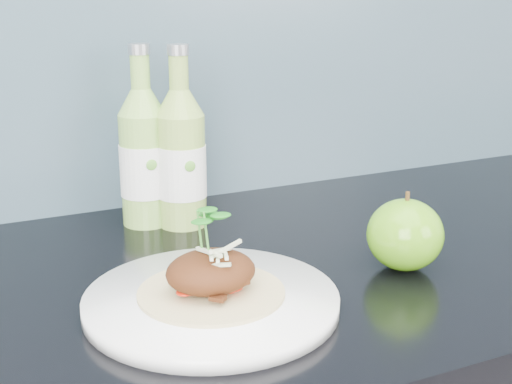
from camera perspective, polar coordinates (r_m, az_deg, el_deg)
dinner_plate at (r=0.75m, az=-3.59°, el=-8.71°), size 0.32×0.32×0.02m
pork_taco at (r=0.74m, az=-3.64°, el=-6.15°), size 0.15×0.15×0.10m
green_apple at (r=0.85m, az=11.84°, el=-3.36°), size 0.09×0.09×0.09m
cider_bottle_left at (r=0.99m, az=-8.95°, el=2.73°), size 0.07×0.07×0.25m
cider_bottle_right at (r=0.97m, az=-5.99°, el=2.64°), size 0.07×0.07×0.25m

